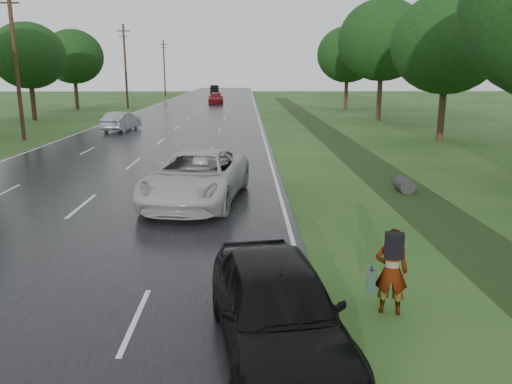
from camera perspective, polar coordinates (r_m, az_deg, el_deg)
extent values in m
cube|color=black|center=(53.74, -7.15, 8.79)|extent=(14.00, 180.00, 0.04)
cube|color=silver|center=(53.47, 0.15, 8.90)|extent=(0.12, 180.00, 0.01)
cube|color=silver|center=(54.85, -14.26, 8.60)|extent=(0.12, 180.00, 0.01)
cube|color=silver|center=(53.74, -7.15, 8.82)|extent=(0.12, 180.00, 0.01)
cube|color=black|center=(29.24, 10.68, 4.67)|extent=(2.20, 120.00, 0.01)
cylinder|color=#2D2D2D|center=(19.68, 16.55, 0.79)|extent=(0.56, 1.00, 0.56)
cylinder|color=#352115|center=(36.39, -25.76, 13.20)|extent=(0.26, 0.26, 10.00)
cube|color=#352115|center=(36.63, -26.36, 18.81)|extent=(1.20, 0.10, 0.10)
cylinder|color=#352115|center=(64.97, -14.69, 13.67)|extent=(0.26, 0.26, 10.00)
cube|color=#352115|center=(65.14, -14.92, 17.36)|extent=(1.60, 0.12, 0.12)
cube|color=#352115|center=(65.10, -14.89, 16.84)|extent=(1.20, 0.10, 0.10)
cylinder|color=#352115|center=(94.43, -10.44, 13.72)|extent=(0.26, 0.26, 10.00)
cube|color=#352115|center=(94.55, -10.55, 16.27)|extent=(1.60, 0.12, 0.12)
cube|color=#352115|center=(94.53, -10.54, 15.91)|extent=(1.20, 0.10, 0.10)
cylinder|color=#352115|center=(34.78, 20.44, 8.36)|extent=(0.44, 0.44, 3.52)
ellipsoid|color=black|center=(34.72, 21.06, 15.57)|extent=(7.00, 7.00, 6.30)
cylinder|color=#352115|center=(47.94, 13.91, 10.40)|extent=(0.44, 0.44, 4.16)
ellipsoid|color=black|center=(47.96, 14.26, 16.46)|extent=(8.00, 8.00, 7.20)
cylinder|color=#352115|center=(61.51, 10.25, 10.97)|extent=(0.44, 0.44, 3.68)
ellipsoid|color=black|center=(61.49, 10.43, 15.20)|extent=(7.20, 7.20, 6.48)
cylinder|color=#352115|center=(51.30, -24.12, 9.36)|extent=(0.44, 0.44, 3.36)
ellipsoid|color=black|center=(51.25, -24.58, 13.99)|extent=(6.60, 6.60, 5.94)
cylinder|color=#352115|center=(64.61, -19.84, 10.44)|extent=(0.44, 0.44, 3.52)
ellipsoid|color=black|center=(64.58, -20.16, 14.32)|extent=(7.00, 7.00, 6.30)
imported|color=#A5998C|center=(9.66, 15.21, -8.74)|extent=(0.68, 0.53, 1.66)
cube|color=black|center=(9.23, 15.51, -5.93)|extent=(0.37, 0.27, 0.46)
cube|color=#30463F|center=(9.81, 13.01, -9.65)|extent=(0.26, 0.49, 0.38)
cube|color=black|center=(9.73, 13.08, -8.45)|extent=(0.08, 0.16, 0.03)
imported|color=#B8B8B8|center=(17.26, -6.80, 1.74)|extent=(3.78, 6.59, 1.73)
imported|color=black|center=(8.04, 2.44, -12.98)|extent=(2.51, 4.84, 1.57)
imported|color=gray|center=(39.59, -15.12, 7.81)|extent=(2.22, 4.54, 1.43)
imported|color=maroon|center=(70.97, -4.62, 10.61)|extent=(2.36, 5.21, 1.48)
imported|color=black|center=(106.93, -4.76, 11.64)|extent=(2.02, 5.10, 1.65)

